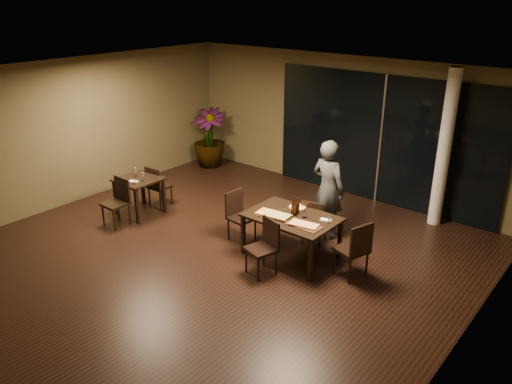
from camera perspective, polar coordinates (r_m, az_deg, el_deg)
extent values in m
plane|color=black|center=(8.68, -4.57, -7.20)|extent=(8.00, 8.00, 0.00)
cube|color=brown|center=(11.18, 9.81, 7.60)|extent=(8.00, 0.10, 3.00)
cube|color=brown|center=(11.16, -20.12, 6.54)|extent=(0.10, 8.00, 3.00)
cube|color=brown|center=(6.18, 23.40, -6.22)|extent=(0.10, 8.00, 3.00)
cube|color=silver|center=(7.67, -5.27, 12.86)|extent=(8.00, 8.00, 0.04)
cube|color=black|center=(10.70, 14.15, 5.76)|extent=(5.00, 0.06, 2.70)
cylinder|color=white|center=(9.89, 20.71, 4.57)|extent=(0.24, 0.24, 3.00)
cube|color=black|center=(8.33, 4.09, -2.89)|extent=(1.50, 1.00, 0.04)
cube|color=black|center=(8.56, -1.47, -4.89)|extent=(0.06, 0.06, 0.71)
cube|color=black|center=(7.83, 6.26, -7.78)|extent=(0.06, 0.06, 0.71)
cube|color=black|center=(9.18, 2.13, -2.96)|extent=(0.06, 0.06, 0.71)
cube|color=black|center=(8.50, 9.56, -5.43)|extent=(0.06, 0.06, 0.71)
cube|color=black|center=(10.22, -13.30, 1.40)|extent=(0.80, 0.80, 0.04)
cube|color=black|center=(10.43, -15.73, -0.63)|extent=(0.06, 0.06, 0.71)
cube|color=black|center=(9.91, -13.44, -1.61)|extent=(0.06, 0.06, 0.71)
cube|color=black|center=(10.79, -12.82, 0.44)|extent=(0.06, 0.06, 0.71)
cube|color=black|center=(10.30, -10.47, -0.45)|extent=(0.06, 0.06, 0.71)
cube|color=black|center=(8.96, 6.73, -3.42)|extent=(0.48, 0.48, 0.04)
cylinder|color=black|center=(9.14, 7.96, -4.34)|extent=(0.03, 0.03, 0.40)
cylinder|color=black|center=(9.23, 6.05, -3.97)|extent=(0.03, 0.03, 0.40)
cylinder|color=black|center=(8.87, 7.31, -5.19)|extent=(0.03, 0.03, 0.40)
cylinder|color=black|center=(8.96, 5.35, -4.80)|extent=(0.03, 0.03, 0.40)
cube|color=black|center=(8.71, 6.41, -2.55)|extent=(0.39, 0.13, 0.45)
cube|color=black|center=(7.94, 0.58, -6.59)|extent=(0.52, 0.52, 0.05)
cylinder|color=black|center=(8.08, -1.14, -7.77)|extent=(0.03, 0.03, 0.43)
cylinder|color=black|center=(7.84, 0.25, -8.81)|extent=(0.03, 0.03, 0.43)
cylinder|color=black|center=(8.25, 0.88, -7.10)|extent=(0.03, 0.03, 0.43)
cylinder|color=black|center=(8.01, 2.31, -8.09)|extent=(0.03, 0.03, 0.43)
cube|color=black|center=(7.92, 1.73, -4.69)|extent=(0.41, 0.16, 0.48)
cube|color=black|center=(8.98, -1.64, -2.99)|extent=(0.46, 0.46, 0.05)
cylinder|color=black|center=(8.86, -1.67, -4.93)|extent=(0.03, 0.03, 0.43)
cylinder|color=black|center=(9.07, -0.08, -4.23)|extent=(0.03, 0.03, 0.43)
cylinder|color=black|center=(9.09, -3.17, -4.22)|extent=(0.03, 0.03, 0.43)
cylinder|color=black|center=(9.30, -1.59, -3.56)|extent=(0.03, 0.03, 0.43)
cube|color=black|center=(9.01, -2.50, -1.25)|extent=(0.08, 0.42, 0.48)
cube|color=black|center=(8.02, 10.83, -6.50)|extent=(0.56, 0.56, 0.05)
cylinder|color=black|center=(8.36, 10.79, -7.03)|extent=(0.04, 0.04, 0.45)
cylinder|color=black|center=(8.14, 8.90, -7.75)|extent=(0.04, 0.04, 0.45)
cylinder|color=black|center=(8.14, 12.54, -8.04)|extent=(0.04, 0.04, 0.45)
cylinder|color=black|center=(7.91, 10.64, -8.82)|extent=(0.04, 0.04, 0.45)
cube|color=black|center=(7.78, 11.98, -5.44)|extent=(0.17, 0.44, 0.50)
cube|color=black|center=(10.66, -10.94, 0.63)|extent=(0.42, 0.42, 0.05)
cylinder|color=black|center=(10.73, -9.63, -0.31)|extent=(0.03, 0.03, 0.41)
cylinder|color=black|center=(10.95, -10.84, 0.08)|extent=(0.03, 0.03, 0.41)
cylinder|color=black|center=(10.52, -10.89, -0.86)|extent=(0.03, 0.03, 0.41)
cylinder|color=black|center=(10.75, -12.10, -0.46)|extent=(0.03, 0.03, 0.41)
cube|color=black|center=(10.47, -11.75, 1.50)|extent=(0.40, 0.06, 0.46)
cube|color=black|center=(9.91, -15.80, -1.32)|extent=(0.43, 0.43, 0.05)
cylinder|color=black|center=(10.05, -17.06, -2.52)|extent=(0.04, 0.04, 0.44)
cylinder|color=black|center=(9.78, -15.90, -3.08)|extent=(0.04, 0.04, 0.44)
cylinder|color=black|center=(10.22, -15.45, -1.90)|extent=(0.04, 0.04, 0.44)
cylinder|color=black|center=(9.95, -14.26, -2.44)|extent=(0.04, 0.04, 0.44)
cube|color=black|center=(9.92, -15.03, 0.31)|extent=(0.43, 0.04, 0.49)
imported|color=#2B2E30|center=(9.06, 8.22, 0.33)|extent=(0.65, 0.47, 1.83)
imported|color=#194918|center=(12.83, -5.35, 6.18)|extent=(1.08, 1.08, 1.48)
cube|color=#462A16|center=(8.31, 2.00, -2.68)|extent=(0.63, 0.39, 0.01)
cube|color=#482917|center=(7.99, 5.49, -3.84)|extent=(0.56, 0.28, 0.01)
cylinder|color=#AC2013|center=(8.64, 4.74, -1.76)|extent=(0.28, 0.28, 0.01)
cylinder|color=white|center=(8.44, 3.10, -2.01)|extent=(0.08, 0.08, 0.09)
cylinder|color=white|center=(8.28, 5.56, -2.57)|extent=(0.08, 0.08, 0.10)
cube|color=white|center=(7.96, 6.47, -4.00)|extent=(0.20, 0.15, 0.01)
cube|color=white|center=(8.22, 7.98, -3.18)|extent=(0.20, 0.15, 0.01)
cube|color=white|center=(10.06, -13.82, 1.20)|extent=(0.21, 0.17, 0.01)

